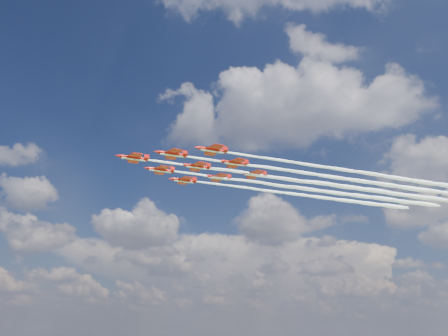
{
  "coord_description": "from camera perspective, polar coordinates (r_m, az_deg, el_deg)",
  "views": [
    {
      "loc": [
        49.61,
        -117.14,
        29.03
      ],
      "look_at": [
        6.91,
        7.19,
        78.55
      ],
      "focal_mm": 35.0,
      "sensor_mm": 36.0,
      "label": 1
    }
  ],
  "objects": [
    {
      "name": "jet_row3_centre",
      "position": [
        162.54,
        13.54,
        -2.11
      ],
      "size": [
        82.83,
        70.79,
        2.59
      ],
      "rotation": [
        0.0,
        0.0,
        0.71
      ],
      "color": "#B30F09"
    },
    {
      "name": "jet_row2_port",
      "position": [
        151.28,
        11.93,
        -0.86
      ],
      "size": [
        82.83,
        70.79,
        2.59
      ],
      "rotation": [
        0.0,
        0.0,
        0.71
      ],
      "color": "#B30F09"
    },
    {
      "name": "jet_row3_port",
      "position": [
        151.42,
        16.67,
        -0.43
      ],
      "size": [
        82.83,
        70.79,
        2.59
      ],
      "rotation": [
        0.0,
        0.0,
        0.71
      ],
      "color": "#B30F09"
    },
    {
      "name": "jet_row3_starb",
      "position": [
        174.19,
        10.82,
        -3.57
      ],
      "size": [
        82.83,
        70.79,
        2.59
      ],
      "rotation": [
        0.0,
        0.0,
        0.71
      ],
      "color": "#B30F09"
    },
    {
      "name": "jet_tail",
      "position": [
        174.65,
        19.06,
        -2.83
      ],
      "size": [
        82.83,
        70.79,
        2.59
      ],
      "rotation": [
        0.0,
        0.0,
        0.71
      ],
      "color": "#B30F09"
    },
    {
      "name": "jet_row4_port",
      "position": [
        162.97,
        17.95,
        -1.72
      ],
      "size": [
        82.83,
        70.79,
        2.59
      ],
      "rotation": [
        0.0,
        0.0,
        0.71
      ],
      "color": "#B30F09"
    },
    {
      "name": "jet_row4_starb",
      "position": [
        173.97,
        14.95,
        -3.2
      ],
      "size": [
        82.83,
        70.79,
        2.59
      ],
      "rotation": [
        0.0,
        0.0,
        0.71
      ],
      "color": "#B30F09"
    },
    {
      "name": "jet_row2_starb",
      "position": [
        163.07,
        9.14,
        -2.5
      ],
      "size": [
        82.83,
        70.79,
        2.59
      ],
      "rotation": [
        0.0,
        0.0,
        0.71
      ],
      "color": "#B30F09"
    },
    {
      "name": "jet_lead",
      "position": [
        152.18,
        7.21,
        -1.27
      ],
      "size": [
        82.83,
        70.79,
        2.59
      ],
      "rotation": [
        0.0,
        0.0,
        0.71
      ],
      "color": "#B30F09"
    }
  ]
}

